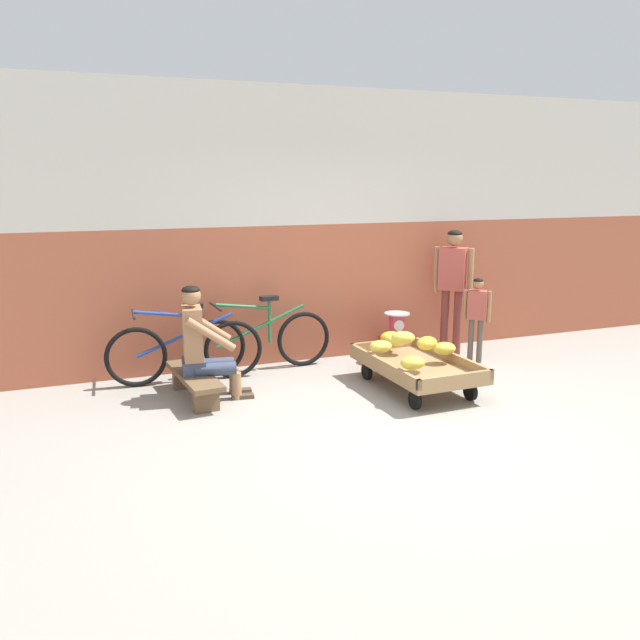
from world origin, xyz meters
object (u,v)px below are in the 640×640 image
(low_bench, at_px, (195,380))
(vendor_seated, at_px, (202,343))
(bicycle_far_left, at_px, (261,340))
(banana_cart, at_px, (416,367))
(bicycle_near_left, at_px, (185,350))
(customer_adult, at_px, (453,278))
(shopping_bag, at_px, (424,361))
(customer_child, at_px, (477,311))
(plastic_crate, at_px, (396,349))
(weighing_scale, at_px, (397,324))

(low_bench, distance_m, vendor_seated, 0.38)
(bicycle_far_left, bearing_deg, banana_cart, -43.05)
(vendor_seated, xyz_separation_m, bicycle_near_left, (-0.07, 0.60, -0.21))
(customer_adult, relative_size, shopping_bag, 6.38)
(vendor_seated, bearing_deg, low_bench, 173.04)
(bicycle_near_left, bearing_deg, customer_child, -7.91)
(plastic_crate, xyz_separation_m, bicycle_far_left, (-1.60, 0.22, 0.20))
(weighing_scale, height_order, bicycle_far_left, bicycle_far_left)
(customer_child, distance_m, shopping_bag, 0.91)
(vendor_seated, xyz_separation_m, plastic_crate, (2.40, 0.50, -0.42))
(vendor_seated, distance_m, customer_child, 3.26)
(plastic_crate, height_order, weighing_scale, weighing_scale)
(vendor_seated, bearing_deg, plastic_crate, 11.67)
(customer_child, bearing_deg, plastic_crate, 157.23)
(shopping_bag, bearing_deg, customer_child, 8.37)
(banana_cart, distance_m, customer_child, 1.37)
(banana_cart, distance_m, customer_adult, 1.71)
(plastic_crate, distance_m, customer_child, 1.04)
(vendor_seated, bearing_deg, bicycle_near_left, 96.85)
(weighing_scale, bearing_deg, bicycle_far_left, 172.05)
(weighing_scale, relative_size, bicycle_near_left, 0.18)
(banana_cart, bearing_deg, vendor_seated, 166.55)
(low_bench, relative_size, vendor_seated, 0.98)
(banana_cart, height_order, low_bench, banana_cart)
(weighing_scale, distance_m, customer_adult, 0.95)
(low_bench, relative_size, bicycle_far_left, 0.68)
(low_bench, relative_size, weighing_scale, 3.74)
(weighing_scale, relative_size, customer_adult, 0.20)
(banana_cart, height_order, bicycle_near_left, bicycle_near_left)
(vendor_seated, height_order, plastic_crate, vendor_seated)
(bicycle_near_left, xyz_separation_m, shopping_bag, (2.57, -0.57, -0.23))
(weighing_scale, relative_size, shopping_bag, 1.25)
(customer_adult, bearing_deg, shopping_bag, -141.11)
(banana_cart, xyz_separation_m, customer_child, (1.15, 0.64, 0.38))
(vendor_seated, xyz_separation_m, weighing_scale, (2.40, 0.49, -0.11))
(bicycle_near_left, distance_m, customer_child, 3.37)
(vendor_seated, bearing_deg, customer_child, 2.40)
(low_bench, height_order, plastic_crate, plastic_crate)
(weighing_scale, bearing_deg, vendor_seated, -168.35)
(bicycle_far_left, bearing_deg, vendor_seated, -138.07)
(low_bench, bearing_deg, weighing_scale, 11.01)
(bicycle_near_left, height_order, customer_child, customer_child)
(banana_cart, xyz_separation_m, vendor_seated, (-2.11, 0.50, 0.33))
(vendor_seated, relative_size, bicycle_far_left, 0.69)
(shopping_bag, bearing_deg, weighing_scale, 102.19)
(plastic_crate, xyz_separation_m, bicycle_near_left, (-2.47, 0.10, 0.20))
(plastic_crate, distance_m, bicycle_far_left, 1.63)
(vendor_seated, relative_size, customer_child, 1.13)
(banana_cart, bearing_deg, customer_adult, 44.99)
(bicycle_far_left, relative_size, shopping_bag, 6.92)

